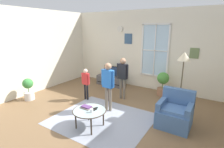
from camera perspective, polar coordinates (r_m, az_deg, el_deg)
The scene contains 19 objects.
ground_plane at distance 4.88m, azimuth -3.73°, elevation -13.64°, with size 6.82×6.27×0.02m, color brown.
back_wall at distance 6.87m, azimuth 10.63°, elevation 7.77°, with size 6.22×0.17×2.98m.
side_wall_left at distance 6.73m, azimuth -26.47°, elevation 6.30°, with size 0.12×5.67×2.98m.
area_rug at distance 4.72m, azimuth -3.30°, elevation -14.48°, with size 2.44×2.12×0.01m, color #999EAD.
tv_stand at distance 7.24m, azimuth -0.33°, elevation -2.12°, with size 1.17×0.47×0.39m.
television at distance 7.13m, azimuth -0.35°, elevation 1.08°, with size 0.63×0.08×0.42m.
armchair at distance 4.56m, azimuth 19.97°, elevation -11.98°, with size 0.76×0.74×0.87m.
coffee_table at distance 4.22m, azimuth -7.40°, elevation -12.01°, with size 0.80×0.80×0.45m.
book_stack at distance 4.31m, azimuth -8.41°, elevation -10.71°, with size 0.26×0.19×0.05m.
cup at distance 4.08m, azimuth -6.68°, elevation -11.87°, with size 0.07×0.07×0.09m, color white.
remote_near_books at distance 4.25m, azimuth -5.60°, elevation -11.14°, with size 0.04×0.14×0.02m, color black.
remote_near_cup at distance 4.18m, azimuth -5.77°, elevation -11.64°, with size 0.04×0.14×0.02m, color black.
person_green_shirt at distance 5.47m, azimuth -1.12°, elevation -2.83°, with size 0.31×0.14×1.04m.
person_black_shirt at distance 5.66m, azimuth 3.54°, elevation 0.08°, with size 0.42×0.19×1.39m.
person_red_shirt at distance 5.72m, azimuth -8.60°, elevation -2.15°, with size 0.32×0.14×1.05m.
person_blue_shirt at distance 4.83m, azimuth -1.28°, elevation -2.46°, with size 0.42×0.19×1.40m.
potted_plant_by_window at distance 6.33m, azimuth 16.34°, elevation -2.68°, with size 0.41×0.41×0.83m.
potted_plant_corner at distance 6.35m, azimuth -25.76°, elevation -4.36°, with size 0.34×0.34×0.73m.
floor_lamp at distance 4.75m, azimuth 22.47°, elevation 3.37°, with size 0.32×0.32×1.74m.
Camera 1 is at (2.56, -3.44, 2.33)m, focal length 27.83 mm.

